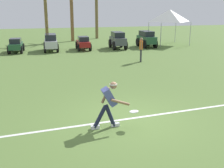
# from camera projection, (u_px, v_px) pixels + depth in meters

# --- Properties ---
(ground_plane) EXTENTS (80.00, 80.00, 0.00)m
(ground_plane) POSITION_uv_depth(u_px,v_px,m) (129.00, 120.00, 8.93)
(ground_plane) COLOR #567336
(field_line_paint) EXTENTS (25.68, 2.38, 0.01)m
(field_line_paint) POSITION_uv_depth(u_px,v_px,m) (128.00, 119.00, 9.00)
(field_line_paint) COLOR white
(field_line_paint) RESTS_ON ground_plane
(frisbee_thrower) EXTENTS (1.14, 0.46, 1.39)m
(frisbee_thrower) POSITION_uv_depth(u_px,v_px,m) (109.00, 102.00, 8.18)
(frisbee_thrower) COLOR #191E38
(frisbee_thrower) RESTS_ON ground_plane
(frisbee_in_flight) EXTENTS (0.38, 0.38, 0.05)m
(frisbee_in_flight) POSITION_uv_depth(u_px,v_px,m) (134.00, 112.00, 8.28)
(frisbee_in_flight) COLOR white
(teammate_near_sideline) EXTENTS (0.30, 0.49, 1.56)m
(teammate_near_sideline) POSITION_uv_depth(u_px,v_px,m) (141.00, 47.00, 17.97)
(teammate_near_sideline) COLOR #33333D
(teammate_near_sideline) RESTS_ON ground_plane
(parked_car_slot_c) EXTENTS (1.19, 2.24, 1.10)m
(parked_car_slot_c) POSITION_uv_depth(u_px,v_px,m) (16.00, 45.00, 21.79)
(parked_car_slot_c) COLOR #235133
(parked_car_slot_c) RESTS_ON ground_plane
(parked_car_slot_d) EXTENTS (1.20, 2.43, 1.34)m
(parked_car_slot_d) POSITION_uv_depth(u_px,v_px,m) (51.00, 42.00, 22.47)
(parked_car_slot_d) COLOR #B7BABF
(parked_car_slot_d) RESTS_ON ground_plane
(parked_car_slot_e) EXTENTS (1.13, 2.22, 1.10)m
(parked_car_slot_e) POSITION_uv_depth(u_px,v_px,m) (83.00, 43.00, 23.11)
(parked_car_slot_e) COLOR maroon
(parked_car_slot_e) RESTS_ON ground_plane
(parked_car_slot_f) EXTENTS (1.25, 2.39, 1.40)m
(parked_car_slot_f) POSITION_uv_depth(u_px,v_px,m) (118.00, 40.00, 23.74)
(parked_car_slot_f) COLOR #474C51
(parked_car_slot_f) RESTS_ON ground_plane
(parked_car_slot_g) EXTENTS (1.22, 2.37, 1.40)m
(parked_car_slot_g) POSITION_uv_depth(u_px,v_px,m) (147.00, 39.00, 24.63)
(parked_car_slot_g) COLOR #235133
(parked_car_slot_g) RESTS_ON ground_plane
(palm_tree_left_of_centre) EXTENTS (3.34, 3.55, 5.96)m
(palm_tree_left_of_centre) POSITION_uv_depth(u_px,v_px,m) (45.00, 3.00, 26.26)
(palm_tree_left_of_centre) COLOR brown
(palm_tree_left_of_centre) RESTS_ON ground_plane
(palm_tree_right_of_centre) EXTENTS (3.02, 3.34, 5.91)m
(palm_tree_right_of_centre) POSITION_uv_depth(u_px,v_px,m) (72.00, 6.00, 28.17)
(palm_tree_right_of_centre) COLOR brown
(palm_tree_right_of_centre) RESTS_ON ground_plane
(palm_tree_far_right) EXTENTS (3.65, 3.47, 6.46)m
(palm_tree_far_right) POSITION_uv_depth(u_px,v_px,m) (96.00, 2.00, 30.40)
(palm_tree_far_right) COLOR brown
(palm_tree_far_right) RESTS_ON ground_plane
(event_tent) EXTENTS (3.01, 3.01, 3.20)m
(event_tent) POSITION_uv_depth(u_px,v_px,m) (169.00, 16.00, 25.87)
(event_tent) COLOR #B2B5BA
(event_tent) RESTS_ON ground_plane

